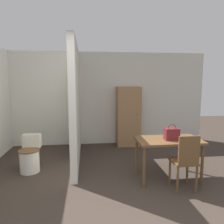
% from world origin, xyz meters
% --- Properties ---
extents(wall_back, '(5.77, 0.12, 2.50)m').
position_xyz_m(wall_back, '(0.00, 3.86, 1.25)').
color(wall_back, silver).
rests_on(wall_back, ground_plane).
extents(partition_wall, '(0.12, 2.41, 2.50)m').
position_xyz_m(partition_wall, '(-0.65, 2.59, 1.25)').
color(partition_wall, silver).
rests_on(partition_wall, ground_plane).
extents(dining_table, '(1.12, 0.65, 0.72)m').
position_xyz_m(dining_table, '(1.00, 1.44, 0.63)').
color(dining_table, brown).
rests_on(dining_table, ground_plane).
extents(wooden_chair, '(0.37, 0.37, 0.91)m').
position_xyz_m(wooden_chair, '(1.11, 0.99, 0.50)').
color(wooden_chair, brown).
rests_on(wooden_chair, ground_plane).
extents(toilet, '(0.39, 0.54, 0.68)m').
position_xyz_m(toilet, '(-1.52, 2.08, 0.29)').
color(toilet, silver).
rests_on(toilet, ground_plane).
extents(handbag, '(0.24, 0.14, 0.27)m').
position_xyz_m(handbag, '(1.03, 1.38, 0.83)').
color(handbag, maroon).
rests_on(handbag, dining_table).
extents(wooden_cabinet, '(0.62, 0.46, 1.58)m').
position_xyz_m(wooden_cabinet, '(0.70, 3.56, 0.79)').
color(wooden_cabinet, '#997047').
rests_on(wooden_cabinet, ground_plane).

